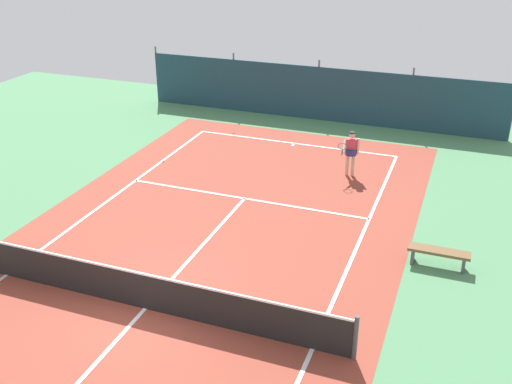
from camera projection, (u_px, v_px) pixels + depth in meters
ground_plane at (146, 309)px, 14.19m from camera, size 36.00×36.00×0.00m
court_surface at (146, 308)px, 14.19m from camera, size 11.02×26.60×0.01m
tennis_net at (144, 291)px, 13.97m from camera, size 10.12×0.10×1.10m
back_fence at (320, 102)px, 27.22m from camera, size 16.30×0.98×2.70m
tennis_player at (351, 150)px, 20.93m from camera, size 0.65×0.79×1.64m
tennis_ball_near_player at (233, 133)px, 25.34m from camera, size 0.07×0.07×0.07m
tennis_ball_midcourt at (163, 161)px, 22.45m from camera, size 0.07×0.07×0.07m
courtside_bench at (439, 254)px, 15.74m from camera, size 1.60×0.40×0.49m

